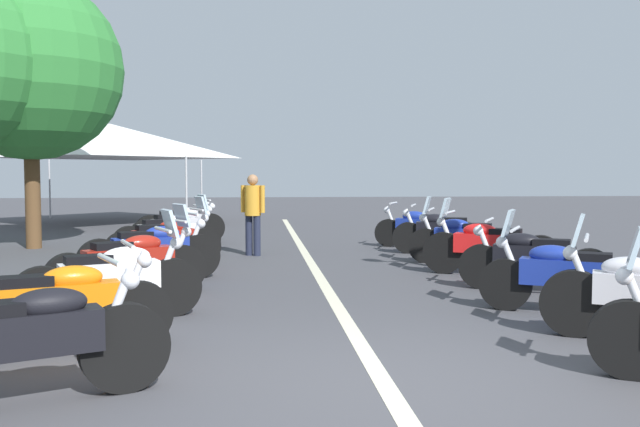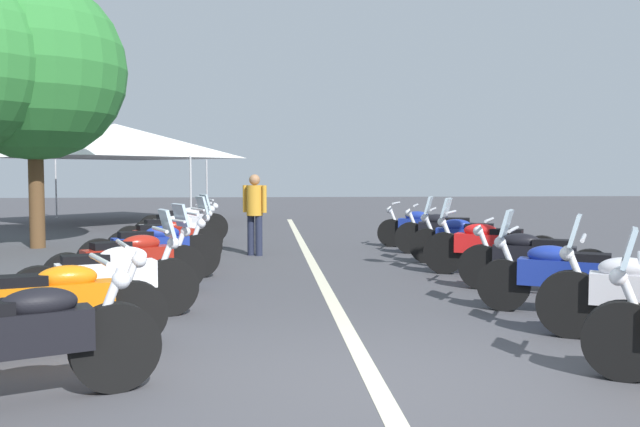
% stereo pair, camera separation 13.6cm
% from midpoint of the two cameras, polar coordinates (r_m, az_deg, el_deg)
% --- Properties ---
extents(ground_plane, '(80.00, 80.00, 0.00)m').
position_cam_midpoint_polar(ground_plane, '(5.26, 4.98, -14.60)').
color(ground_plane, '#424247').
extents(lane_centre_stripe, '(24.93, 0.16, 0.01)m').
position_cam_midpoint_polar(lane_centre_stripe, '(11.09, -0.66, -4.96)').
color(lane_centre_stripe, beige).
rests_on(lane_centre_stripe, ground_plane).
extents(motorcycle_left_row_0, '(1.04, 1.93, 1.01)m').
position_cam_midpoint_polar(motorcycle_left_row_0, '(5.18, -24.39, -9.83)').
color(motorcycle_left_row_0, black).
rests_on(motorcycle_left_row_0, ground_plane).
extents(motorcycle_left_row_1, '(0.95, 2.07, 0.99)m').
position_cam_midpoint_polar(motorcycle_left_row_1, '(6.53, -22.11, -7.20)').
color(motorcycle_left_row_1, black).
rests_on(motorcycle_left_row_1, ground_plane).
extents(motorcycle_left_row_2, '(0.98, 1.93, 1.22)m').
position_cam_midpoint_polar(motorcycle_left_row_2, '(7.73, -17.61, -5.31)').
color(motorcycle_left_row_2, black).
rests_on(motorcycle_left_row_2, ground_plane).
extents(motorcycle_left_row_3, '(1.24, 1.93, 1.21)m').
position_cam_midpoint_polar(motorcycle_left_row_3, '(9.19, -16.07, -3.93)').
color(motorcycle_left_row_3, black).
rests_on(motorcycle_left_row_3, ground_plane).
extents(motorcycle_left_row_4, '(1.03, 2.03, 1.02)m').
position_cam_midpoint_polar(motorcycle_left_row_4, '(10.41, -14.39, -3.04)').
color(motorcycle_left_row_4, black).
rests_on(motorcycle_left_row_4, ground_plane).
extents(motorcycle_left_row_5, '(1.04, 1.90, 1.22)m').
position_cam_midpoint_polar(motorcycle_left_row_5, '(11.83, -13.23, -2.24)').
color(motorcycle_left_row_5, black).
rests_on(motorcycle_left_row_5, ground_plane).
extents(motorcycle_left_row_6, '(1.06, 1.98, 1.21)m').
position_cam_midpoint_polar(motorcycle_left_row_6, '(13.24, -12.89, -1.65)').
color(motorcycle_left_row_6, black).
rests_on(motorcycle_left_row_6, ground_plane).
extents(motorcycle_left_row_7, '(1.11, 1.86, 1.01)m').
position_cam_midpoint_polar(motorcycle_left_row_7, '(14.65, -12.20, -1.19)').
color(motorcycle_left_row_7, black).
rests_on(motorcycle_left_row_7, ground_plane).
extents(motorcycle_left_row_8, '(0.97, 1.98, 1.02)m').
position_cam_midpoint_polar(motorcycle_left_row_8, '(15.82, -11.86, -0.81)').
color(motorcycle_left_row_8, black).
rests_on(motorcycle_left_row_8, ground_plane).
extents(motorcycle_right_row_2, '(1.12, 1.83, 1.20)m').
position_cam_midpoint_polar(motorcycle_right_row_2, '(8.22, 19.60, -4.92)').
color(motorcycle_right_row_2, black).
rests_on(motorcycle_right_row_2, ground_plane).
extents(motorcycle_right_row_3, '(1.10, 1.87, 0.99)m').
position_cam_midpoint_polar(motorcycle_right_row_3, '(9.64, 17.15, -3.70)').
color(motorcycle_right_row_3, black).
rests_on(motorcycle_right_row_3, ground_plane).
extents(motorcycle_right_row_4, '(1.16, 1.98, 1.23)m').
position_cam_midpoint_polar(motorcycle_right_row_4, '(10.93, 13.75, -2.68)').
color(motorcycle_right_row_4, black).
rests_on(motorcycle_right_row_4, ground_plane).
extents(motorcycle_right_row_5, '(0.98, 1.93, 1.20)m').
position_cam_midpoint_polar(motorcycle_right_row_5, '(12.26, 11.69, -2.06)').
color(motorcycle_right_row_5, black).
rests_on(motorcycle_right_row_5, ground_plane).
extents(motorcycle_right_row_6, '(0.93, 1.96, 1.00)m').
position_cam_midpoint_polar(motorcycle_right_row_6, '(13.65, 10.02, -1.52)').
color(motorcycle_right_row_6, black).
rests_on(motorcycle_right_row_6, ground_plane).
extents(motorcycle_right_row_7, '(1.06, 1.97, 0.98)m').
position_cam_midpoint_polar(motorcycle_right_row_7, '(14.77, 8.31, -1.16)').
color(motorcycle_right_row_7, black).
rests_on(motorcycle_right_row_7, ground_plane).
extents(traffic_cone_0, '(0.36, 0.36, 0.61)m').
position_cam_midpoint_polar(traffic_cone_0, '(11.03, 19.37, -3.69)').
color(traffic_cone_0, orange).
rests_on(traffic_cone_0, ground_plane).
extents(bystander_1, '(0.32, 0.47, 1.60)m').
position_cam_midpoint_polar(bystander_1, '(13.28, -5.99, 0.43)').
color(bystander_1, '#1E2338').
rests_on(bystander_1, ground_plane).
extents(roadside_tree_1, '(3.90, 3.90, 5.79)m').
position_cam_midpoint_polar(roadside_tree_1, '(15.90, -23.58, 11.14)').
color(roadside_tree_1, brown).
rests_on(roadside_tree_1, ground_plane).
extents(event_tent, '(5.97, 5.97, 3.20)m').
position_cam_midpoint_polar(event_tent, '(22.77, -17.53, 5.88)').
color(event_tent, white).
rests_on(event_tent, ground_plane).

